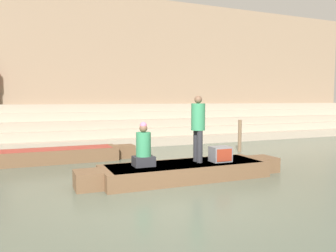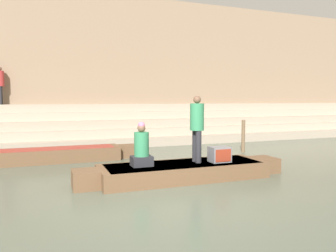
{
  "view_description": "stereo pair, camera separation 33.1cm",
  "coord_description": "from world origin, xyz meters",
  "px_view_note": "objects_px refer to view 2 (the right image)",
  "views": [
    {
      "loc": [
        -2.55,
        -6.11,
        2.1
      ],
      "look_at": [
        1.14,
        2.82,
        1.32
      ],
      "focal_mm": 35.0,
      "sensor_mm": 36.0,
      "label": 1
    },
    {
      "loc": [
        -2.24,
        -6.23,
        2.1
      ],
      "look_at": [
        1.14,
        2.82,
        1.32
      ],
      "focal_mm": 35.0,
      "sensor_mm": 36.0,
      "label": 2
    }
  ],
  "objects_px": {
    "person_rowing": "(142,149)",
    "person_on_steps": "(0,83)",
    "rowboat_main": "(184,171)",
    "moored_boat_shore": "(47,155)",
    "tv_set": "(220,154)",
    "mooring_post": "(243,136)",
    "person_standing": "(197,124)"
  },
  "relations": [
    {
      "from": "rowboat_main",
      "to": "moored_boat_shore",
      "type": "xyz_separation_m",
      "value": [
        -3.37,
        3.78,
        0.02
      ]
    },
    {
      "from": "rowboat_main",
      "to": "person_on_steps",
      "type": "distance_m",
      "value": 10.67
    },
    {
      "from": "mooring_post",
      "to": "person_on_steps",
      "type": "xyz_separation_m",
      "value": [
        -9.29,
        5.6,
        2.23
      ]
    },
    {
      "from": "tv_set",
      "to": "mooring_post",
      "type": "bearing_deg",
      "value": 54.18
    },
    {
      "from": "person_rowing",
      "to": "moored_boat_shore",
      "type": "distance_m",
      "value": 4.38
    },
    {
      "from": "moored_boat_shore",
      "to": "person_on_steps",
      "type": "height_order",
      "value": "person_on_steps"
    },
    {
      "from": "person_rowing",
      "to": "mooring_post",
      "type": "bearing_deg",
      "value": 33.9
    },
    {
      "from": "moored_boat_shore",
      "to": "person_rowing",
      "type": "bearing_deg",
      "value": -60.51
    },
    {
      "from": "person_rowing",
      "to": "person_on_steps",
      "type": "relative_size",
      "value": 0.65
    },
    {
      "from": "rowboat_main",
      "to": "person_standing",
      "type": "bearing_deg",
      "value": 7.97
    },
    {
      "from": "tv_set",
      "to": "person_on_steps",
      "type": "relative_size",
      "value": 0.31
    },
    {
      "from": "person_standing",
      "to": "mooring_post",
      "type": "xyz_separation_m",
      "value": [
        3.6,
        3.24,
        -0.8
      ]
    },
    {
      "from": "person_standing",
      "to": "rowboat_main",
      "type": "bearing_deg",
      "value": -179.96
    },
    {
      "from": "rowboat_main",
      "to": "person_rowing",
      "type": "relative_size",
      "value": 5.08
    },
    {
      "from": "rowboat_main",
      "to": "mooring_post",
      "type": "xyz_separation_m",
      "value": [
        3.99,
        3.28,
        0.42
      ]
    },
    {
      "from": "person_on_steps",
      "to": "person_rowing",
      "type": "bearing_deg",
      "value": -132.89
    },
    {
      "from": "moored_boat_shore",
      "to": "mooring_post",
      "type": "relative_size",
      "value": 4.74
    },
    {
      "from": "rowboat_main",
      "to": "tv_set",
      "type": "relative_size",
      "value": 10.64
    },
    {
      "from": "person_standing",
      "to": "person_on_steps",
      "type": "height_order",
      "value": "person_on_steps"
    },
    {
      "from": "rowboat_main",
      "to": "mooring_post",
      "type": "distance_m",
      "value": 5.19
    },
    {
      "from": "person_standing",
      "to": "mooring_post",
      "type": "height_order",
      "value": "person_standing"
    },
    {
      "from": "rowboat_main",
      "to": "person_on_steps",
      "type": "height_order",
      "value": "person_on_steps"
    },
    {
      "from": "moored_boat_shore",
      "to": "mooring_post",
      "type": "distance_m",
      "value": 7.39
    },
    {
      "from": "person_rowing",
      "to": "tv_set",
      "type": "height_order",
      "value": "person_rowing"
    },
    {
      "from": "rowboat_main",
      "to": "moored_boat_shore",
      "type": "distance_m",
      "value": 5.06
    },
    {
      "from": "person_rowing",
      "to": "person_on_steps",
      "type": "height_order",
      "value": "person_on_steps"
    },
    {
      "from": "person_standing",
      "to": "tv_set",
      "type": "relative_size",
      "value": 3.33
    },
    {
      "from": "person_rowing",
      "to": "mooring_post",
      "type": "relative_size",
      "value": 0.87
    },
    {
      "from": "person_standing",
      "to": "person_rowing",
      "type": "height_order",
      "value": "person_standing"
    },
    {
      "from": "moored_boat_shore",
      "to": "mooring_post",
      "type": "height_order",
      "value": "mooring_post"
    },
    {
      "from": "mooring_post",
      "to": "tv_set",
      "type": "bearing_deg",
      "value": -131.22
    },
    {
      "from": "mooring_post",
      "to": "person_on_steps",
      "type": "relative_size",
      "value": 0.75
    }
  ]
}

